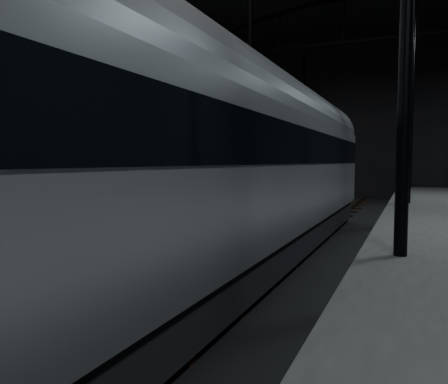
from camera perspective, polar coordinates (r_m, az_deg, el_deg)
The scene contains 5 objects.
ground at distance 14.19m, azimuth 6.65°, elevation -7.73°, with size 44.00×44.00×0.00m, color black.
platform_left at distance 17.74m, azimuth -17.27°, elevation -3.89°, with size 9.00×43.80×1.00m, color #535351.
tactile_strip at distance 15.27m, azimuth -5.09°, elevation -3.07°, with size 0.50×43.80×0.01m, color olive.
track at distance 14.18m, azimuth 6.66°, elevation -7.46°, with size 2.40×43.00×0.24m.
train at distance 12.04m, azimuth 4.08°, elevation 4.61°, with size 3.02×20.19×5.40m.
Camera 1 is at (3.98, -13.31, 2.88)m, focal length 35.00 mm.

